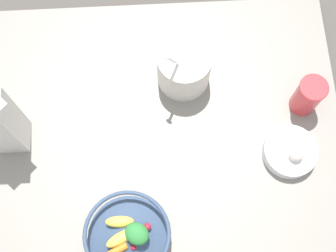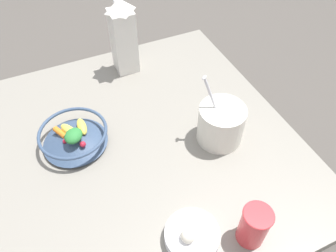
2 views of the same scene
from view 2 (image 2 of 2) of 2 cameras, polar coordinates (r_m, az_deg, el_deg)
The scene contains 7 objects.
ground_plane at distance 1.04m, azimuth -5.85°, elevation -4.50°, with size 6.00×6.00×0.00m, color #4C4742.
countertop at distance 1.02m, azimuth -5.93°, elevation -3.88°, with size 0.97×0.97×0.04m.
fruit_bowl at distance 1.02m, azimuth -16.06°, elevation -1.70°, with size 0.21×0.21×0.08m.
milk_carton at distance 1.20m, azimuth -7.82°, elevation 15.22°, with size 0.08×0.08×0.28m.
yogurt_tub at distance 0.98m, azimuth 9.22°, elevation 0.59°, with size 0.14×0.14×0.23m.
drinking_cup at distance 0.82m, azimuth 14.75°, elevation -16.39°, with size 0.07×0.07×0.12m.
garlic_bowl at distance 0.83m, azimuth 4.15°, elevation -18.55°, with size 0.13×0.13×0.06m.
Camera 2 is at (0.16, 0.61, 0.82)m, focal length 35.00 mm.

